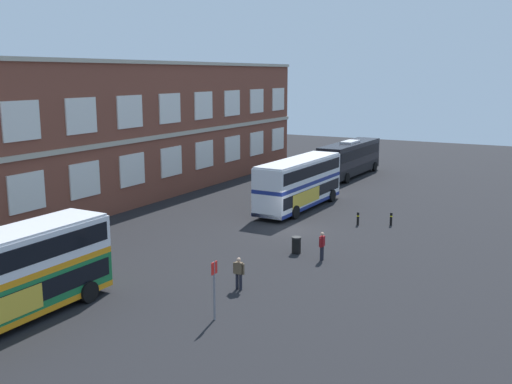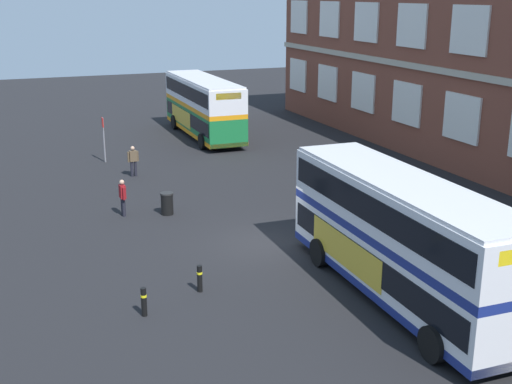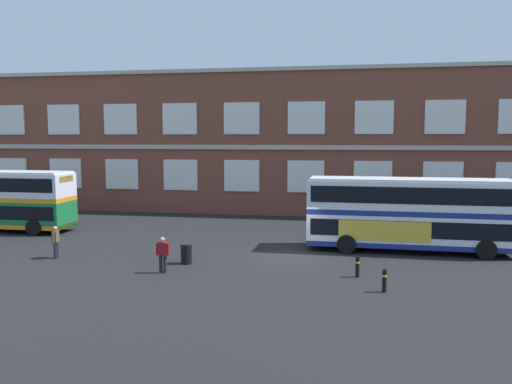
{
  "view_description": "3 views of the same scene",
  "coord_description": "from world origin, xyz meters",
  "px_view_note": "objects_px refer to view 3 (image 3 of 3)",
  "views": [
    {
      "loc": [
        -36.98,
        -17.32,
        10.83
      ],
      "look_at": [
        -4.25,
        0.58,
        3.37
      ],
      "focal_mm": 41.75,
      "sensor_mm": 36.0,
      "label": 1
    },
    {
      "loc": [
        23.22,
        -9.55,
        9.75
      ],
      "look_at": [
        -2.07,
        0.5,
        1.55
      ],
      "focal_mm": 46.58,
      "sensor_mm": 36.0,
      "label": 2
    },
    {
      "loc": [
        2.89,
        -26.99,
        6.28
      ],
      "look_at": [
        -2.29,
        1.6,
        3.24
      ],
      "focal_mm": 36.15,
      "sensor_mm": 36.0,
      "label": 3
    }
  ],
  "objects_px": {
    "second_passenger": "(163,253)",
    "safety_bollard_east": "(384,280)",
    "double_decker_middle": "(408,213)",
    "station_litter_bin": "(186,254)",
    "waiting_passenger": "(56,241)",
    "safety_bollard_west": "(357,266)"
  },
  "relations": [
    {
      "from": "double_decker_middle",
      "to": "station_litter_bin",
      "type": "bearing_deg",
      "value": -156.13
    },
    {
      "from": "double_decker_middle",
      "to": "safety_bollard_east",
      "type": "distance_m",
      "value": 8.48
    },
    {
      "from": "safety_bollard_west",
      "to": "second_passenger",
      "type": "bearing_deg",
      "value": -174.38
    },
    {
      "from": "station_litter_bin",
      "to": "safety_bollard_west",
      "type": "relative_size",
      "value": 1.08
    },
    {
      "from": "safety_bollard_east",
      "to": "double_decker_middle",
      "type": "bearing_deg",
      "value": 77.82
    },
    {
      "from": "station_litter_bin",
      "to": "safety_bollard_east",
      "type": "height_order",
      "value": "station_litter_bin"
    },
    {
      "from": "double_decker_middle",
      "to": "safety_bollard_east",
      "type": "height_order",
      "value": "double_decker_middle"
    },
    {
      "from": "double_decker_middle",
      "to": "second_passenger",
      "type": "distance_m",
      "value": 13.67
    },
    {
      "from": "waiting_passenger",
      "to": "station_litter_bin",
      "type": "distance_m",
      "value": 7.11
    },
    {
      "from": "double_decker_middle",
      "to": "station_litter_bin",
      "type": "distance_m",
      "value": 12.38
    },
    {
      "from": "station_litter_bin",
      "to": "second_passenger",
      "type": "bearing_deg",
      "value": -105.53
    },
    {
      "from": "double_decker_middle",
      "to": "second_passenger",
      "type": "xyz_separation_m",
      "value": [
        -11.75,
        -6.87,
        -1.22
      ]
    },
    {
      "from": "second_passenger",
      "to": "station_litter_bin",
      "type": "distance_m",
      "value": 2.02
    },
    {
      "from": "waiting_passenger",
      "to": "second_passenger",
      "type": "height_order",
      "value": "same"
    },
    {
      "from": "second_passenger",
      "to": "station_litter_bin",
      "type": "xyz_separation_m",
      "value": [
        0.53,
        1.9,
        -0.41
      ]
    },
    {
      "from": "waiting_passenger",
      "to": "double_decker_middle",
      "type": "bearing_deg",
      "value": 15.38
    },
    {
      "from": "second_passenger",
      "to": "station_litter_bin",
      "type": "bearing_deg",
      "value": 74.47
    },
    {
      "from": "second_passenger",
      "to": "waiting_passenger",
      "type": "bearing_deg",
      "value": 164.46
    },
    {
      "from": "station_litter_bin",
      "to": "safety_bollard_east",
      "type": "bearing_deg",
      "value": -18.48
    },
    {
      "from": "second_passenger",
      "to": "safety_bollard_east",
      "type": "relative_size",
      "value": 1.79
    },
    {
      "from": "second_passenger",
      "to": "safety_bollard_east",
      "type": "bearing_deg",
      "value": -7.19
    },
    {
      "from": "safety_bollard_east",
      "to": "station_litter_bin",
      "type": "bearing_deg",
      "value": 161.52
    }
  ]
}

